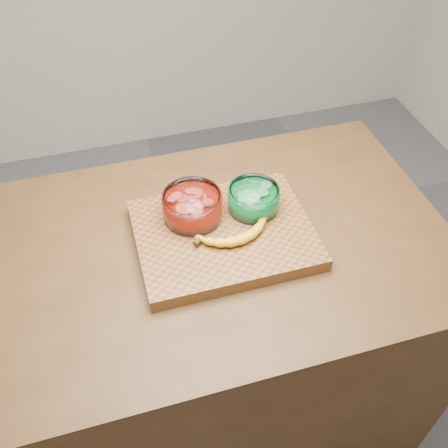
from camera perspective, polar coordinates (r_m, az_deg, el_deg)
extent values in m
plane|color=#59595E|center=(2.06, 0.00, -18.95)|extent=(3.50, 3.50, 0.00)
cube|color=#472D15|center=(1.67, 0.00, -12.32)|extent=(1.20, 0.80, 0.90)
cube|color=brown|center=(1.29, 0.00, -1.24)|extent=(0.45, 0.35, 0.04)
cylinder|color=white|center=(1.29, -3.63, 2.03)|extent=(0.15, 0.15, 0.07)
cylinder|color=red|center=(1.30, -3.61, 1.70)|extent=(0.13, 0.13, 0.04)
cylinder|color=#FF6150|center=(1.28, -3.67, 2.65)|extent=(0.13, 0.13, 0.02)
cylinder|color=white|center=(1.32, 3.39, 2.88)|extent=(0.14, 0.14, 0.06)
cylinder|color=#0C9C3A|center=(1.32, 3.38, 2.61)|extent=(0.11, 0.11, 0.04)
cylinder|color=#71F28D|center=(1.31, 3.43, 3.48)|extent=(0.11, 0.11, 0.02)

